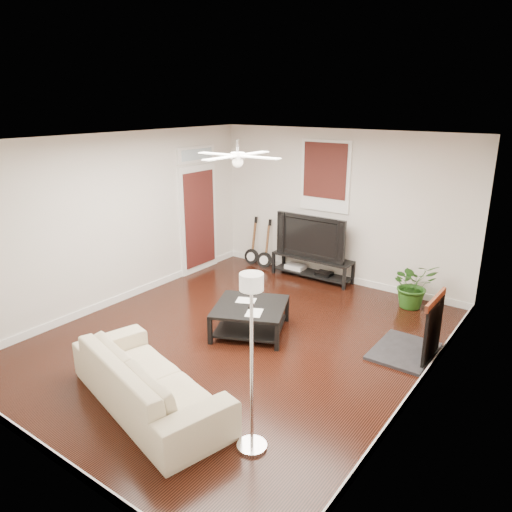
% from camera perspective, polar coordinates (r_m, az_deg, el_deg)
% --- Properties ---
extents(room, '(5.01, 6.01, 2.81)m').
position_cam_1_polar(room, '(6.53, -2.05, 1.21)').
color(room, black).
rests_on(room, ground).
extents(brick_accent, '(0.02, 2.20, 2.80)m').
position_cam_1_polar(brick_accent, '(6.37, 21.82, -0.54)').
color(brick_accent, brown).
rests_on(brick_accent, floor).
extents(fireplace, '(0.80, 1.10, 0.92)m').
position_cam_1_polar(fireplace, '(6.78, 18.54, -7.66)').
color(fireplace, black).
rests_on(fireplace, floor).
extents(window_back, '(1.00, 0.06, 1.30)m').
position_cam_1_polar(window_back, '(9.03, 8.13, 9.29)').
color(window_back, '#37140F').
rests_on(window_back, wall_back).
extents(door_left, '(0.08, 1.00, 2.50)m').
position_cam_1_polar(door_left, '(9.52, -6.78, 5.51)').
color(door_left, white).
rests_on(door_left, wall_left).
extents(tv_stand, '(1.58, 0.42, 0.44)m').
position_cam_1_polar(tv_stand, '(9.32, 6.62, -1.34)').
color(tv_stand, black).
rests_on(tv_stand, floor).
extents(tv, '(1.42, 0.19, 0.82)m').
position_cam_1_polar(tv, '(9.15, 6.82, 2.41)').
color(tv, black).
rests_on(tv, tv_stand).
extents(coffee_table, '(1.34, 1.34, 0.42)m').
position_cam_1_polar(coffee_table, '(7.17, -0.67, -7.37)').
color(coffee_table, black).
rests_on(coffee_table, floor).
extents(sofa, '(2.41, 1.43, 0.66)m').
position_cam_1_polar(sofa, '(5.66, -12.55, -13.95)').
color(sofa, tan).
rests_on(sofa, floor).
extents(floor_lamp, '(0.37, 0.37, 1.84)m').
position_cam_1_polar(floor_lamp, '(4.62, -0.51, -12.76)').
color(floor_lamp, silver).
rests_on(floor_lamp, floor).
extents(potted_plant, '(0.94, 0.93, 0.79)m').
position_cam_1_polar(potted_plant, '(8.34, 18.04, -3.22)').
color(potted_plant, '#245518').
rests_on(potted_plant, floor).
extents(guitar_left, '(0.33, 0.25, 1.01)m').
position_cam_1_polar(guitar_left, '(9.94, -0.53, 1.72)').
color(guitar_left, black).
rests_on(guitar_left, floor).
extents(guitar_right, '(0.35, 0.28, 1.01)m').
position_cam_1_polar(guitar_right, '(9.72, 1.03, 1.34)').
color(guitar_right, black).
rests_on(guitar_right, floor).
extents(ceiling_fan, '(1.24, 1.24, 0.32)m').
position_cam_1_polar(ceiling_fan, '(6.29, -2.18, 11.73)').
color(ceiling_fan, white).
rests_on(ceiling_fan, ceiling).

